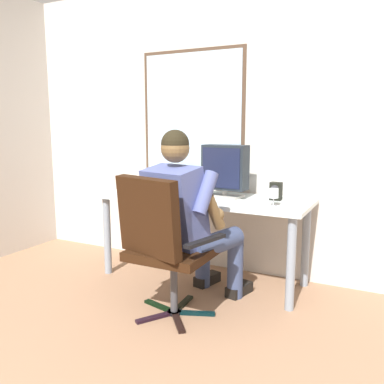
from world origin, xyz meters
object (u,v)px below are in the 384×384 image
(office_chair, at_px, (162,239))
(crt_monitor, at_px, (225,169))
(desk, at_px, (203,208))
(laptop, at_px, (166,185))
(coffee_mug, at_px, (185,192))
(desk_speaker, at_px, (276,191))
(person_seated, at_px, (189,217))
(wine_glass, at_px, (274,194))

(office_chair, height_order, crt_monitor, crt_monitor)
(desk, distance_m, crt_monitor, 0.38)
(desk, relative_size, laptop, 4.71)
(desk, height_order, laptop, laptop)
(office_chair, relative_size, coffee_mug, 9.77)
(crt_monitor, xyz_separation_m, desk_speaker, (0.40, 0.07, -0.16))
(desk, height_order, desk_speaker, desk_speaker)
(crt_monitor, distance_m, desk_speaker, 0.44)
(person_seated, relative_size, desk_speaker, 8.98)
(crt_monitor, bearing_deg, coffee_mug, -147.12)
(laptop, relative_size, wine_glass, 2.89)
(laptop, height_order, wine_glass, laptop)
(person_seated, bearing_deg, wine_glass, 37.86)
(desk, bearing_deg, crt_monitor, 11.87)
(desk, distance_m, coffee_mug, 0.22)
(coffee_mug, bearing_deg, office_chair, -74.91)
(desk, relative_size, wine_glass, 13.61)
(wine_glass, bearing_deg, laptop, 169.63)
(desk, height_order, crt_monitor, crt_monitor)
(desk, xyz_separation_m, desk_speaker, (0.58, 0.11, 0.17))
(crt_monitor, bearing_deg, wine_glass, -20.08)
(desk, distance_m, laptop, 0.42)
(desk, bearing_deg, person_seated, -74.60)
(office_chair, relative_size, crt_monitor, 2.31)
(office_chair, bearing_deg, person_seated, 77.11)
(person_seated, distance_m, crt_monitor, 0.62)
(laptop, distance_m, coffee_mug, 0.35)
(laptop, xyz_separation_m, wine_glass, (1.02, -0.19, 0.03))
(wine_glass, bearing_deg, office_chair, -130.33)
(person_seated, relative_size, laptop, 3.41)
(person_seated, bearing_deg, office_chair, -102.89)
(office_chair, bearing_deg, desk_speaker, 60.36)
(crt_monitor, bearing_deg, desk_speaker, 9.92)
(laptop, distance_m, desk_speaker, 0.97)
(desk, bearing_deg, coffee_mug, -123.93)
(coffee_mug, bearing_deg, desk, 56.07)
(desk_speaker, distance_m, coffee_mug, 0.72)
(crt_monitor, bearing_deg, laptop, 177.82)
(office_chair, xyz_separation_m, laptop, (-0.46, 0.84, 0.21))
(person_seated, distance_m, desk_speaker, 0.77)
(office_chair, bearing_deg, laptop, 119.03)
(crt_monitor, height_order, wine_glass, crt_monitor)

